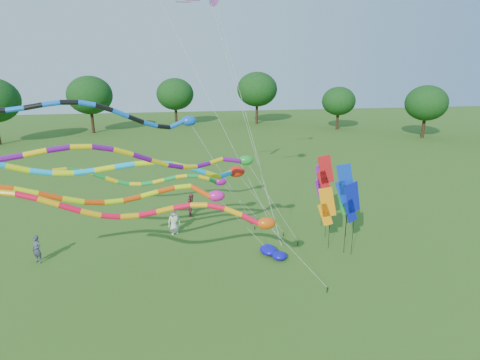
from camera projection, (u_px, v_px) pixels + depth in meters
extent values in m
plane|color=#2F5817|center=(255.00, 288.00, 20.47)|extent=(160.00, 160.00, 0.00)
cylinder|color=#382314|center=(425.00, 126.00, 62.83)|extent=(0.50, 0.50, 3.41)
ellipsoid|color=#103B12|center=(429.00, 97.00, 61.59)|extent=(7.20, 7.20, 6.12)
cylinder|color=#382314|center=(339.00, 118.00, 73.39)|extent=(0.50, 0.50, 3.04)
ellipsoid|color=#103B12|center=(340.00, 96.00, 72.29)|extent=(6.42, 6.42, 5.46)
cylinder|color=#382314|center=(257.00, 117.00, 74.95)|extent=(0.50, 0.50, 2.96)
ellipsoid|color=#103B12|center=(257.00, 96.00, 73.88)|extent=(6.24, 6.24, 5.31)
cylinder|color=#382314|center=(177.00, 121.00, 71.67)|extent=(0.50, 0.50, 2.24)
ellipsoid|color=#103B12|center=(177.00, 105.00, 70.85)|extent=(4.72, 4.72, 4.01)
cylinder|color=#382314|center=(89.00, 120.00, 69.32)|extent=(0.50, 0.50, 3.35)
ellipsoid|color=#103B12|center=(87.00, 94.00, 68.10)|extent=(7.07, 7.07, 6.01)
cylinder|color=black|center=(327.00, 290.00, 20.04)|extent=(0.05, 0.05, 0.30)
cylinder|color=silver|center=(298.00, 256.00, 19.31)|extent=(0.02, 0.02, 4.81)
ellipsoid|color=#D74F0B|center=(266.00, 223.00, 18.63)|extent=(0.91, 0.58, 0.58)
cylinder|color=#F50D30|center=(250.00, 219.00, 18.58)|extent=(0.26, 0.26, 0.89)
cylinder|color=orange|center=(233.00, 212.00, 18.57)|extent=(0.26, 0.26, 0.85)
cylinder|color=#F50D30|center=(216.00, 207.00, 18.55)|extent=(0.26, 0.26, 0.81)
cylinder|color=orange|center=(199.00, 205.00, 18.52)|extent=(0.26, 0.26, 0.78)
cylinder|color=#F50D30|center=(182.00, 206.00, 18.47)|extent=(0.26, 0.26, 0.79)
cylinder|color=orange|center=(165.00, 210.00, 18.37)|extent=(0.26, 0.26, 0.80)
cylinder|color=#F50D30|center=(148.00, 214.00, 18.21)|extent=(0.26, 0.26, 0.80)
cylinder|color=orange|center=(130.00, 216.00, 17.97)|extent=(0.26, 0.26, 0.80)
cylinder|color=#F50D30|center=(111.00, 216.00, 17.68)|extent=(0.26, 0.26, 0.83)
cylinder|color=orange|center=(91.00, 213.00, 17.33)|extent=(0.26, 0.26, 0.86)
cylinder|color=#F50D30|center=(70.00, 208.00, 16.98)|extent=(0.26, 0.26, 0.88)
cylinder|color=orange|center=(48.00, 202.00, 16.66)|extent=(0.26, 0.26, 0.86)
cylinder|color=#F50D30|center=(27.00, 196.00, 16.42)|extent=(0.26, 0.26, 0.82)
cylinder|color=orange|center=(6.00, 193.00, 16.27)|extent=(0.26, 0.26, 0.79)
cylinder|color=black|center=(267.00, 251.00, 24.25)|extent=(0.05, 0.05, 0.30)
cylinder|color=silver|center=(243.00, 224.00, 23.02)|extent=(0.02, 0.02, 5.01)
ellipsoid|color=#D51791|center=(216.00, 196.00, 21.84)|extent=(0.95, 0.61, 0.61)
cylinder|color=#F94A0D|center=(201.00, 191.00, 21.66)|extent=(0.28, 0.28, 1.20)
cylinder|color=#E6F70C|center=(183.00, 187.00, 21.44)|extent=(0.28, 0.28, 0.91)
cylinder|color=#F94A0D|center=(166.00, 190.00, 21.08)|extent=(0.28, 0.28, 0.92)
cylinder|color=#E6F70C|center=(149.00, 194.00, 20.67)|extent=(0.28, 0.28, 0.93)
cylinder|color=#F94A0D|center=(132.00, 199.00, 20.20)|extent=(0.28, 0.28, 0.93)
cylinder|color=#E6F70C|center=(113.00, 202.00, 19.67)|extent=(0.28, 0.28, 0.94)
cylinder|color=#F94A0D|center=(94.00, 202.00, 19.09)|extent=(0.28, 0.28, 0.96)
cylinder|color=#E6F70C|center=(73.00, 200.00, 18.47)|extent=(0.28, 0.28, 0.99)
cylinder|color=#F94A0D|center=(50.00, 196.00, 17.86)|extent=(0.28, 0.28, 1.00)
cylinder|color=#E6F70C|center=(26.00, 191.00, 17.30)|extent=(0.28, 0.28, 0.98)
cylinder|color=#F94A0D|center=(0.00, 188.00, 16.81)|extent=(0.28, 0.28, 0.94)
cylinder|color=black|center=(298.00, 243.00, 25.22)|extent=(0.05, 0.05, 0.30)
cylinder|color=silver|center=(274.00, 204.00, 23.40)|extent=(0.02, 0.02, 6.94)
ellipsoid|color=#1B9726|center=(246.00, 160.00, 21.62)|extent=(0.82, 0.53, 0.53)
cylinder|color=#670B7D|center=(231.00, 160.00, 21.40)|extent=(0.24, 0.24, 0.97)
cylinder|color=yellow|center=(216.00, 161.00, 21.10)|extent=(0.24, 0.24, 0.86)
cylinder|color=#670B7D|center=(203.00, 165.00, 20.57)|extent=(0.24, 0.24, 0.86)
cylinder|color=yellow|center=(189.00, 167.00, 19.97)|extent=(0.24, 0.24, 0.88)
cylinder|color=#670B7D|center=(175.00, 166.00, 19.34)|extent=(0.24, 0.24, 0.91)
cylinder|color=yellow|center=(159.00, 163.00, 18.68)|extent=(0.24, 0.24, 0.93)
cylinder|color=#670B7D|center=(142.00, 157.00, 18.04)|extent=(0.24, 0.24, 0.94)
cylinder|color=yellow|center=(123.00, 152.00, 17.46)|extent=(0.24, 0.24, 0.91)
cylinder|color=#670B7D|center=(103.00, 148.00, 16.95)|extent=(0.24, 0.24, 0.87)
cylinder|color=yellow|center=(81.00, 147.00, 16.54)|extent=(0.24, 0.24, 0.85)
cylinder|color=#670B7D|center=(58.00, 149.00, 16.22)|extent=(0.24, 0.24, 0.86)
cylinder|color=yellow|center=(35.00, 153.00, 15.96)|extent=(0.24, 0.24, 0.88)
cylinder|color=#670B7D|center=(11.00, 157.00, 15.72)|extent=(0.24, 0.24, 0.87)
cylinder|color=black|center=(255.00, 228.00, 27.66)|extent=(0.05, 0.05, 0.30)
cylinder|color=silver|center=(224.00, 178.00, 25.58)|extent=(0.02, 0.02, 8.77)
ellipsoid|color=blue|center=(189.00, 121.00, 23.55)|extent=(0.90, 0.58, 0.58)
cylinder|color=blue|center=(177.00, 124.00, 23.28)|extent=(0.26, 0.26, 0.86)
cylinder|color=black|center=(163.00, 127.00, 22.88)|extent=(0.26, 0.26, 0.85)
cylinder|color=blue|center=(150.00, 124.00, 22.30)|extent=(0.26, 0.26, 0.88)
cylinder|color=black|center=(136.00, 119.00, 21.72)|extent=(0.26, 0.26, 0.90)
cylinder|color=blue|center=(120.00, 113.00, 21.17)|extent=(0.26, 0.26, 0.90)
cylinder|color=black|center=(104.00, 108.00, 20.69)|extent=(0.26, 0.26, 0.86)
cylinder|color=blue|center=(87.00, 104.00, 20.29)|extent=(0.26, 0.26, 0.83)
cylinder|color=black|center=(69.00, 102.00, 19.99)|extent=(0.26, 0.26, 0.82)
cylinder|color=blue|center=(51.00, 103.00, 19.77)|extent=(0.26, 0.26, 0.83)
cylinder|color=black|center=(34.00, 106.00, 19.60)|extent=(0.26, 0.26, 0.84)
cylinder|color=blue|center=(15.00, 109.00, 19.44)|extent=(0.26, 0.26, 0.84)
cylinder|color=black|center=(283.00, 234.00, 26.55)|extent=(0.05, 0.05, 0.30)
cylinder|color=silver|center=(261.00, 204.00, 25.06)|extent=(0.02, 0.02, 5.82)
ellipsoid|color=red|center=(236.00, 172.00, 23.60)|extent=(1.01, 0.65, 0.65)
cylinder|color=#0EADF1|center=(225.00, 175.00, 23.06)|extent=(0.29, 0.29, 1.02)
cylinder|color=#D3E80C|center=(212.00, 175.00, 22.37)|extent=(0.29, 0.29, 1.03)
cylinder|color=#0EADF1|center=(197.00, 170.00, 21.76)|extent=(0.29, 0.29, 1.02)
cylinder|color=#D3E80C|center=(180.00, 166.00, 21.23)|extent=(0.29, 0.29, 0.99)
cylinder|color=#0EADF1|center=(163.00, 163.00, 20.78)|extent=(0.29, 0.29, 0.96)
cylinder|color=#D3E80C|center=(144.00, 163.00, 20.43)|extent=(0.29, 0.29, 0.95)
cylinder|color=#0EADF1|center=(125.00, 166.00, 20.15)|extent=(0.29, 0.29, 0.96)
cylinder|color=#D3E80C|center=(105.00, 169.00, 19.91)|extent=(0.29, 0.29, 0.97)
cylinder|color=#0EADF1|center=(84.00, 172.00, 19.66)|extent=(0.29, 0.29, 0.96)
cylinder|color=#D3E80C|center=(63.00, 173.00, 19.36)|extent=(0.29, 0.29, 0.95)
cylinder|color=#0EADF1|center=(41.00, 172.00, 18.99)|extent=(0.29, 0.29, 0.97)
cylinder|color=#D3E80C|center=(18.00, 168.00, 18.53)|extent=(0.29, 0.29, 1.00)
cylinder|color=black|center=(260.00, 222.00, 28.72)|extent=(0.05, 0.05, 0.30)
cylinder|color=silver|center=(241.00, 201.00, 27.59)|extent=(0.02, 0.02, 4.47)
ellipsoid|color=#9A0E95|center=(220.00, 181.00, 26.50)|extent=(0.87, 0.56, 0.56)
cylinder|color=green|center=(212.00, 180.00, 25.91)|extent=(0.25, 0.25, 0.98)
cylinder|color=yellow|center=(203.00, 178.00, 25.32)|extent=(0.25, 0.25, 0.72)
cylinder|color=green|center=(193.00, 176.00, 25.07)|extent=(0.25, 0.25, 0.70)
cylinder|color=yellow|center=(181.00, 176.00, 24.91)|extent=(0.25, 0.25, 0.70)
cylinder|color=green|center=(170.00, 179.00, 24.81)|extent=(0.25, 0.25, 0.72)
cylinder|color=yellow|center=(158.00, 181.00, 24.73)|extent=(0.25, 0.25, 0.72)
cylinder|color=green|center=(147.00, 183.00, 24.63)|extent=(0.25, 0.25, 0.70)
cylinder|color=yellow|center=(135.00, 184.00, 24.46)|extent=(0.25, 0.25, 0.70)
cylinder|color=green|center=(123.00, 183.00, 24.21)|extent=(0.25, 0.25, 0.72)
cylinder|color=yellow|center=(111.00, 180.00, 23.87)|extent=(0.25, 0.25, 0.76)
cylinder|color=green|center=(99.00, 176.00, 23.45)|extent=(0.25, 0.25, 0.77)
cylinder|color=yellow|center=(86.00, 172.00, 22.98)|extent=(0.25, 0.25, 0.76)
cylinder|color=green|center=(73.00, 170.00, 22.49)|extent=(0.25, 0.25, 0.73)
cylinder|color=yellow|center=(60.00, 170.00, 22.01)|extent=(0.25, 0.25, 0.71)
cylinder|color=black|center=(282.00, 248.00, 24.63)|extent=(0.04, 0.04, 0.30)
cylinder|color=silver|center=(211.00, 104.00, 23.63)|extent=(0.01, 0.01, 19.12)
cylinder|color=black|center=(282.00, 248.00, 24.63)|extent=(0.04, 0.04, 0.30)
cylinder|color=silver|center=(219.00, 31.00, 21.01)|extent=(0.01, 0.01, 25.81)
cylinder|color=black|center=(282.00, 248.00, 24.63)|extent=(0.04, 0.04, 0.30)
cylinder|color=silver|center=(248.00, 123.00, 24.18)|extent=(0.01, 0.01, 15.56)
cube|color=purple|center=(193.00, 0.00, 23.66)|extent=(0.90, 0.12, 0.04)
cube|color=purple|center=(183.00, 2.00, 23.60)|extent=(0.90, 0.12, 0.04)
cylinder|color=black|center=(347.00, 211.00, 25.95)|extent=(0.02, 0.02, 3.76)
cube|color=green|center=(346.00, 192.00, 25.51)|extent=(1.15, 0.33, 1.93)
cube|color=green|center=(344.00, 204.00, 25.71)|extent=(1.00, 0.29, 1.51)
cylinder|color=black|center=(354.00, 222.00, 23.49)|extent=(0.02, 0.02, 4.25)
cube|color=#0B19A6|center=(353.00, 198.00, 22.98)|extent=(1.14, 0.36, 1.93)
cube|color=#0B19A6|center=(351.00, 211.00, 23.17)|extent=(0.99, 0.32, 1.51)
cylinder|color=black|center=(330.00, 221.00, 24.36)|extent=(0.02, 0.02, 3.64)
cube|color=orange|center=(327.00, 202.00, 24.05)|extent=(1.12, 0.43, 1.93)
cube|color=orange|center=(325.00, 214.00, 24.28)|extent=(0.98, 0.39, 1.51)
cylinder|color=black|center=(323.00, 197.00, 27.78)|extent=(0.02, 0.02, 4.27)
cube|color=#AE19BB|center=(322.00, 176.00, 27.25)|extent=(1.10, 0.51, 1.93)
cube|color=#AE19BB|center=(320.00, 188.00, 27.43)|extent=(0.96, 0.45, 1.51)
cylinder|color=black|center=(327.00, 200.00, 25.81)|extent=(0.02, 0.02, 5.23)
cube|color=red|center=(326.00, 169.00, 25.23)|extent=(1.16, 0.19, 1.93)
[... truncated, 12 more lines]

